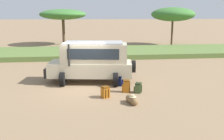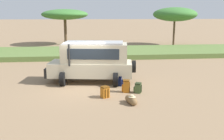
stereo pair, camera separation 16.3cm
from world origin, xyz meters
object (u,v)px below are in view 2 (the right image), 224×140
backpack_near_rear_wheel (105,92)px  duffel_bag_low_black_case (131,100)px  safari_vehicle (93,61)px  backpack_outermost (120,81)px  acacia_tree_centre_back (65,15)px  backpack_beside_front_wheel (126,86)px  backpack_cluster_center (138,88)px  acacia_tree_right_mid (175,14)px

backpack_near_rear_wheel → duffel_bag_low_black_case: (1.14, -1.03, -0.10)m
duffel_bag_low_black_case → safari_vehicle: bearing=111.4°
backpack_outermost → acacia_tree_centre_back: 21.28m
safari_vehicle → backpack_near_rear_wheel: bearing=-81.1°
backpack_beside_front_wheel → acacia_tree_centre_back: acacia_tree_centre_back is taller
acacia_tree_centre_back → backpack_cluster_center: bearing=-76.9°
safari_vehicle → backpack_beside_front_wheel: size_ratio=8.29×
safari_vehicle → backpack_beside_front_wheel: (1.67, -2.33, -0.97)m
safari_vehicle → backpack_near_rear_wheel: size_ratio=9.51×
acacia_tree_right_mid → duffel_bag_low_black_case: bearing=-113.8°
acacia_tree_centre_back → safari_vehicle: bearing=-81.6°
safari_vehicle → backpack_outermost: bearing=-33.4°
duffel_bag_low_black_case → backpack_near_rear_wheel: bearing=137.8°
safari_vehicle → acacia_tree_right_mid: acacia_tree_right_mid is taller
backpack_near_rear_wheel → acacia_tree_right_mid: size_ratio=0.10×
backpack_outermost → acacia_tree_right_mid: 20.70m
backpack_cluster_center → acacia_tree_right_mid: acacia_tree_right_mid is taller
acacia_tree_right_mid → safari_vehicle: bearing=-122.7°
backpack_cluster_center → backpack_outermost: size_ratio=0.91×
backpack_near_rear_wheel → acacia_tree_right_mid: 23.01m
backpack_cluster_center → backpack_outermost: (-0.73, 1.49, 0.03)m
acacia_tree_centre_back → duffel_bag_low_black_case: bearing=-79.3°
backpack_beside_front_wheel → backpack_near_rear_wheel: 1.42m
backpack_beside_front_wheel → acacia_tree_right_mid: 21.79m
backpack_near_rear_wheel → acacia_tree_right_mid: (10.47, 20.16, 3.64)m
duffel_bag_low_black_case → acacia_tree_right_mid: (9.33, 21.20, 3.74)m
backpack_cluster_center → backpack_near_rear_wheel: size_ratio=0.93×
duffel_bag_low_black_case → acacia_tree_centre_back: size_ratio=0.15×
safari_vehicle → backpack_cluster_center: safari_vehicle is taller
safari_vehicle → backpack_cluster_center: 3.54m
backpack_cluster_center → backpack_outermost: bearing=116.2°
backpack_beside_front_wheel → duffel_bag_low_black_case: (-0.05, -1.81, -0.14)m
safari_vehicle → backpack_near_rear_wheel: 3.30m
backpack_cluster_center → duffel_bag_low_black_case: size_ratio=0.60×
backpack_cluster_center → backpack_beside_front_wheel: bearing=163.2°
safari_vehicle → acacia_tree_right_mid: 20.44m
backpack_outermost → backpack_cluster_center: bearing=-63.8°
safari_vehicle → backpack_outermost: (1.54, -1.02, -1.01)m
backpack_cluster_center → acacia_tree_right_mid: size_ratio=0.09×
duffel_bag_low_black_case → acacia_tree_right_mid: size_ratio=0.15×
backpack_cluster_center → backpack_near_rear_wheel: bearing=-161.5°
backpack_outermost → acacia_tree_right_mid: acacia_tree_right_mid is taller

